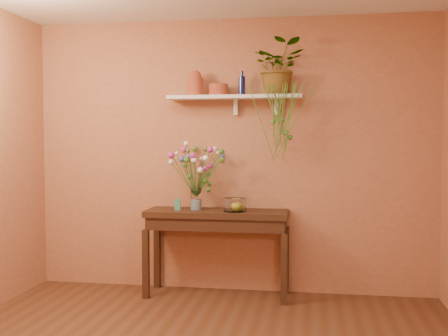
{
  "coord_description": "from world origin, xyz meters",
  "views": [
    {
      "loc": [
        0.79,
        -3.34,
        1.51
      ],
      "look_at": [
        0.0,
        1.55,
        1.25
      ],
      "focal_mm": 43.46,
      "sensor_mm": 36.0,
      "label": 1
    }
  ],
  "objects_px": {
    "glass_vase": "(196,200)",
    "bouquet": "(198,162)",
    "sideboard": "(217,223)",
    "spider_plant": "(279,67)",
    "blue_bottle": "(242,85)",
    "terracotta_jug": "(195,84)",
    "glass_bowl": "(235,205)"
  },
  "relations": [
    {
      "from": "blue_bottle",
      "to": "spider_plant",
      "type": "height_order",
      "value": "spider_plant"
    },
    {
      "from": "blue_bottle",
      "to": "terracotta_jug",
      "type": "bearing_deg",
      "value": -175.23
    },
    {
      "from": "terracotta_jug",
      "to": "blue_bottle",
      "type": "distance_m",
      "value": 0.45
    },
    {
      "from": "terracotta_jug",
      "to": "sideboard",
      "type": "bearing_deg",
      "value": -21.32
    },
    {
      "from": "sideboard",
      "to": "bouquet",
      "type": "height_order",
      "value": "bouquet"
    },
    {
      "from": "sideboard",
      "to": "bouquet",
      "type": "relative_size",
      "value": 2.52
    },
    {
      "from": "terracotta_jug",
      "to": "blue_bottle",
      "type": "height_order",
      "value": "terracotta_jug"
    },
    {
      "from": "terracotta_jug",
      "to": "glass_bowl",
      "type": "relative_size",
      "value": 1.16
    },
    {
      "from": "spider_plant",
      "to": "glass_vase",
      "type": "height_order",
      "value": "spider_plant"
    },
    {
      "from": "terracotta_jug",
      "to": "glass_bowl",
      "type": "bearing_deg",
      "value": -18.18
    },
    {
      "from": "blue_bottle",
      "to": "glass_vase",
      "type": "xyz_separation_m",
      "value": [
        -0.43,
        -0.13,
        -1.11
      ]
    },
    {
      "from": "bouquet",
      "to": "glass_bowl",
      "type": "height_order",
      "value": "bouquet"
    },
    {
      "from": "spider_plant",
      "to": "terracotta_jug",
      "type": "bearing_deg",
      "value": -178.2
    },
    {
      "from": "glass_bowl",
      "to": "spider_plant",
      "type": "bearing_deg",
      "value": 21.6
    },
    {
      "from": "spider_plant",
      "to": "bouquet",
      "type": "xyz_separation_m",
      "value": [
        -0.76,
        -0.12,
        -0.91
      ]
    },
    {
      "from": "terracotta_jug",
      "to": "spider_plant",
      "type": "xyz_separation_m",
      "value": [
        0.81,
        0.03,
        0.14
      ]
    },
    {
      "from": "glass_vase",
      "to": "spider_plant",
      "type": "bearing_deg",
      "value": 8.62
    },
    {
      "from": "terracotta_jug",
      "to": "spider_plant",
      "type": "relative_size",
      "value": 0.47
    },
    {
      "from": "sideboard",
      "to": "bouquet",
      "type": "distance_m",
      "value": 0.61
    },
    {
      "from": "terracotta_jug",
      "to": "glass_bowl",
      "type": "height_order",
      "value": "terracotta_jug"
    },
    {
      "from": "glass_vase",
      "to": "glass_bowl",
      "type": "distance_m",
      "value": 0.39
    },
    {
      "from": "sideboard",
      "to": "spider_plant",
      "type": "distance_m",
      "value": 1.6
    },
    {
      "from": "blue_bottle",
      "to": "glass_bowl",
      "type": "height_order",
      "value": "blue_bottle"
    },
    {
      "from": "sideboard",
      "to": "terracotta_jug",
      "type": "xyz_separation_m",
      "value": [
        -0.23,
        0.09,
        1.34
      ]
    },
    {
      "from": "blue_bottle",
      "to": "spider_plant",
      "type": "bearing_deg",
      "value": -1.93
    },
    {
      "from": "glass_vase",
      "to": "sideboard",
      "type": "bearing_deg",
      "value": 1.35
    },
    {
      "from": "sideboard",
      "to": "blue_bottle",
      "type": "distance_m",
      "value": 1.35
    },
    {
      "from": "terracotta_jug",
      "to": "bouquet",
      "type": "bearing_deg",
      "value": -65.42
    },
    {
      "from": "blue_bottle",
      "to": "bouquet",
      "type": "xyz_separation_m",
      "value": [
        -0.4,
        -0.14,
        -0.74
      ]
    },
    {
      "from": "terracotta_jug",
      "to": "blue_bottle",
      "type": "relative_size",
      "value": 1.04
    },
    {
      "from": "glass_vase",
      "to": "bouquet",
      "type": "xyz_separation_m",
      "value": [
        0.02,
        -0.0,
        0.37
      ]
    },
    {
      "from": "glass_bowl",
      "to": "glass_vase",
      "type": "bearing_deg",
      "value": 174.07
    }
  ]
}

